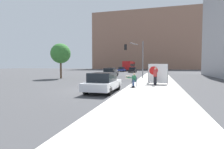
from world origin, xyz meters
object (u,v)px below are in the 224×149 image
(seated_protester, at_px, (134,80))
(jogger_on_sidewalk, at_px, (155,76))
(car_on_road_nearest, at_px, (110,72))
(car_on_road_far_lane, at_px, (122,69))
(protest_banner, at_px, (158,73))
(traffic_light_pole, at_px, (136,53))
(motorcycle_on_road, at_px, (113,75))
(street_tree_near_curb, at_px, (61,54))
(car_on_road_midblock, at_px, (112,71))
(car_on_road_distant, at_px, (133,70))
(pedestrian_behind, at_px, (150,75))
(parked_car_curbside, at_px, (103,82))
(city_bus_on_road, at_px, (129,65))

(seated_protester, distance_m, jogger_on_sidewalk, 2.62)
(car_on_road_nearest, distance_m, car_on_road_far_lane, 22.86)
(protest_banner, distance_m, car_on_road_nearest, 13.55)
(protest_banner, distance_m, traffic_light_pole, 8.87)
(seated_protester, relative_size, motorcycle_on_road, 0.55)
(jogger_on_sidewalk, bearing_deg, motorcycle_on_road, -24.75)
(motorcycle_on_road, relative_size, street_tree_near_curb, 0.42)
(jogger_on_sidewalk, relative_size, car_on_road_nearest, 0.35)
(car_on_road_midblock, relative_size, car_on_road_distant, 0.95)
(car_on_road_far_lane, xyz_separation_m, street_tree_near_curb, (-3.38, -28.28, 2.99))
(protest_banner, height_order, car_on_road_nearest, protest_banner)
(car_on_road_midblock, relative_size, street_tree_near_curb, 0.87)
(car_on_road_midblock, bearing_deg, street_tree_near_curb, -101.58)
(pedestrian_behind, xyz_separation_m, car_on_road_far_lane, (-9.74, 32.28, -0.25))
(jogger_on_sidewalk, height_order, motorcycle_on_road, jogger_on_sidewalk)
(seated_protester, relative_size, street_tree_near_curb, 0.23)
(protest_banner, relative_size, street_tree_near_curb, 0.38)
(pedestrian_behind, distance_m, traffic_light_pole, 7.39)
(traffic_light_pole, xyz_separation_m, car_on_road_midblock, (-7.39, 14.12, -3.01))
(jogger_on_sidewalk, xyz_separation_m, motorcycle_on_road, (-5.73, 6.67, -0.39))
(seated_protester, height_order, pedestrian_behind, pedestrian_behind)
(car_on_road_midblock, distance_m, motorcycle_on_road, 16.94)
(parked_car_curbside, relative_size, car_on_road_distant, 0.88)
(seated_protester, xyz_separation_m, car_on_road_midblock, (-8.60, 24.94, -0.08))
(protest_banner, xyz_separation_m, car_on_road_far_lane, (-10.55, 33.73, -0.47))
(pedestrian_behind, distance_m, city_bus_on_road, 42.54)
(protest_banner, bearing_deg, motorcycle_on_road, 136.05)
(protest_banner, height_order, car_on_road_far_lane, protest_banner)
(street_tree_near_curb, bearing_deg, car_on_road_far_lane, 83.18)
(jogger_on_sidewalk, height_order, protest_banner, protest_banner)
(pedestrian_behind, relative_size, car_on_road_nearest, 0.35)
(jogger_on_sidewalk, distance_m, car_on_road_midblock, 25.19)
(seated_protester, xyz_separation_m, motorcycle_on_road, (-4.00, 8.63, -0.20))
(seated_protester, bearing_deg, protest_banner, 44.88)
(seated_protester, xyz_separation_m, traffic_light_pole, (-1.20, 10.81, 2.93))
(seated_protester, distance_m, city_bus_on_road, 46.60)
(street_tree_near_curb, bearing_deg, city_bus_on_road, 83.84)
(parked_car_curbside, height_order, car_on_road_distant, parked_car_curbside)
(traffic_light_pole, relative_size, city_bus_on_road, 0.45)
(pedestrian_behind, height_order, motorcycle_on_road, pedestrian_behind)
(pedestrian_behind, bearing_deg, street_tree_near_curb, 117.60)
(protest_banner, bearing_deg, car_on_road_distant, 102.89)
(protest_banner, relative_size, car_on_road_midblock, 0.44)
(city_bus_on_road, bearing_deg, car_on_road_far_lane, -94.12)
(pedestrian_behind, height_order, parked_car_curbside, pedestrian_behind)
(car_on_road_distant, distance_m, city_bus_on_road, 14.81)
(traffic_light_pole, bearing_deg, car_on_road_distant, 99.34)
(car_on_road_distant, height_order, car_on_road_far_lane, car_on_road_distant)
(car_on_road_nearest, height_order, street_tree_near_curb, street_tree_near_curb)
(car_on_road_midblock, bearing_deg, motorcycle_on_road, -74.25)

